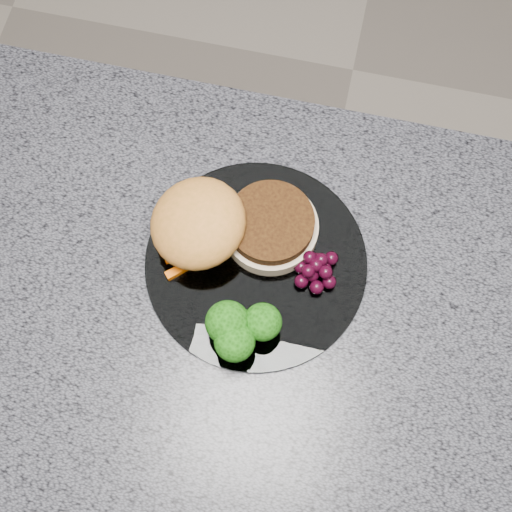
% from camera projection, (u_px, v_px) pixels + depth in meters
% --- Properties ---
extents(room, '(4.02, 4.02, 2.70)m').
position_uv_depth(room, '(358.00, 136.00, 0.38)').
color(room, '#A89B8C').
rests_on(room, ground).
extents(island_cabinet, '(1.20, 0.60, 0.86)m').
position_uv_depth(island_cabinet, '(288.00, 399.00, 1.25)').
color(island_cabinet, '#532E1C').
rests_on(island_cabinet, ground).
extents(countertop, '(1.20, 0.60, 0.04)m').
position_uv_depth(countertop, '(304.00, 339.00, 0.83)').
color(countertop, '#52535D').
rests_on(countertop, island_cabinet).
extents(plate, '(0.26, 0.26, 0.01)m').
position_uv_depth(plate, '(256.00, 263.00, 0.83)').
color(plate, white).
rests_on(plate, countertop).
extents(burger, '(0.23, 0.17, 0.06)m').
position_uv_depth(burger, '(224.00, 226.00, 0.82)').
color(burger, '#CFB592').
rests_on(burger, plate).
extents(carrot_sticks, '(0.07, 0.07, 0.02)m').
position_uv_depth(carrot_sticks, '(196.00, 252.00, 0.83)').
color(carrot_sticks, '#EA5E03').
rests_on(carrot_sticks, plate).
extents(broccoli, '(0.08, 0.07, 0.06)m').
position_uv_depth(broccoli, '(239.00, 329.00, 0.77)').
color(broccoli, '#507C2D').
rests_on(broccoli, plate).
extents(grape_bunch, '(0.06, 0.05, 0.03)m').
position_uv_depth(grape_bunch, '(315.00, 269.00, 0.81)').
color(grape_bunch, black).
rests_on(grape_bunch, plate).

